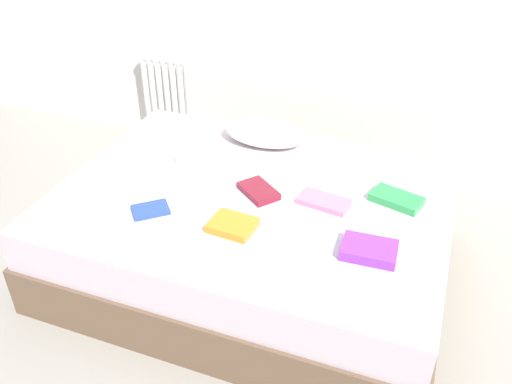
# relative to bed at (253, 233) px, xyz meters

# --- Properties ---
(ground_plane) EXTENTS (8.00, 8.00, 0.00)m
(ground_plane) POSITION_rel_bed_xyz_m (0.00, 0.00, -0.25)
(ground_plane) COLOR #9E998E
(bed) EXTENTS (2.00, 1.50, 0.50)m
(bed) POSITION_rel_bed_xyz_m (0.00, 0.00, 0.00)
(bed) COLOR brown
(bed) RESTS_ON ground
(radiator) EXTENTS (0.41, 0.04, 0.56)m
(radiator) POSITION_rel_bed_xyz_m (-1.16, 1.20, 0.17)
(radiator) COLOR white
(radiator) RESTS_ON ground
(pillow) EXTENTS (0.49, 0.29, 0.15)m
(pillow) POSITION_rel_bed_xyz_m (-0.13, 0.54, 0.33)
(pillow) COLOR white
(pillow) RESTS_ON bed
(textbook_pink) EXTENTS (0.27, 0.17, 0.03)m
(textbook_pink) POSITION_rel_bed_xyz_m (0.37, 0.04, 0.27)
(textbook_pink) COLOR pink
(textbook_pink) RESTS_ON bed
(textbook_maroon) EXTENTS (0.25, 0.24, 0.04)m
(textbook_maroon) POSITION_rel_bed_xyz_m (0.03, 0.01, 0.27)
(textbook_maroon) COLOR maroon
(textbook_maroon) RESTS_ON bed
(textbook_green) EXTENTS (0.28, 0.20, 0.04)m
(textbook_green) POSITION_rel_bed_xyz_m (0.70, 0.18, 0.27)
(textbook_green) COLOR green
(textbook_green) RESTS_ON bed
(textbook_white) EXTENTS (0.24, 0.21, 0.05)m
(textbook_white) POSITION_rel_bed_xyz_m (-0.40, 0.16, 0.28)
(textbook_white) COLOR white
(textbook_white) RESTS_ON bed
(textbook_blue) EXTENTS (0.21, 0.20, 0.02)m
(textbook_blue) POSITION_rel_bed_xyz_m (-0.41, -0.32, 0.26)
(textbook_blue) COLOR #2847B7
(textbook_blue) RESTS_ON bed
(textbook_orange) EXTENTS (0.22, 0.18, 0.04)m
(textbook_orange) POSITION_rel_bed_xyz_m (0.02, -0.31, 0.27)
(textbook_orange) COLOR orange
(textbook_orange) RESTS_ON bed
(textbook_purple) EXTENTS (0.25, 0.18, 0.05)m
(textbook_purple) POSITION_rel_bed_xyz_m (0.65, -0.27, 0.28)
(textbook_purple) COLOR purple
(textbook_purple) RESTS_ON bed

